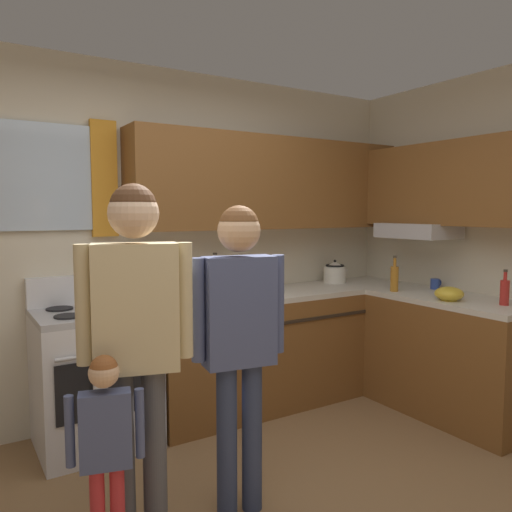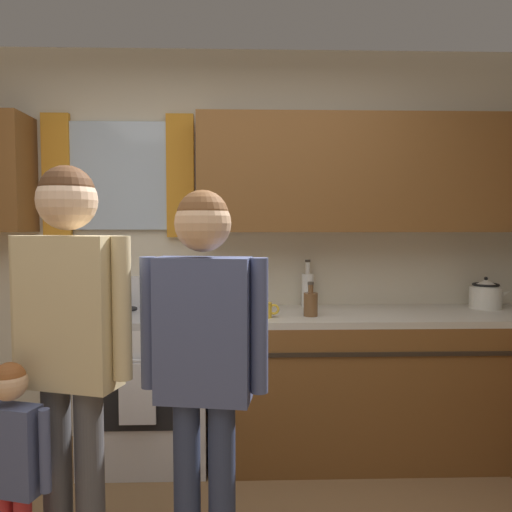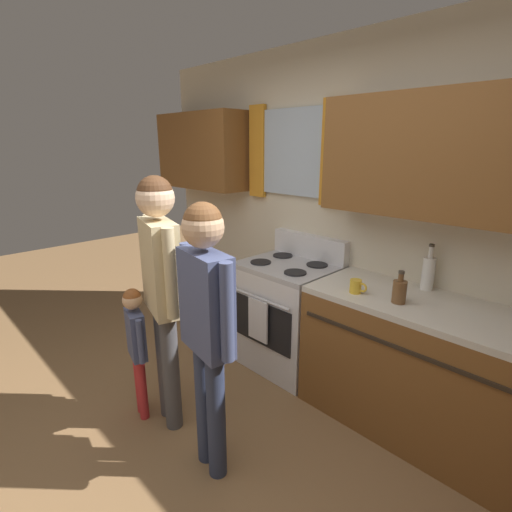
% 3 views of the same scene
% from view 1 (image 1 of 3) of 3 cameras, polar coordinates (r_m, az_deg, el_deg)
% --- Properties ---
extents(back_wall_unit, '(4.60, 0.42, 2.60)m').
position_cam_1_polar(back_wall_unit, '(3.79, -11.87, 4.31)').
color(back_wall_unit, beige).
rests_on(back_wall_unit, ground).
extents(kitchen_counter_run, '(2.34, 1.85, 0.90)m').
position_cam_1_polar(kitchen_counter_run, '(4.13, 9.69, -10.28)').
color(kitchen_counter_run, brown).
rests_on(kitchen_counter_run, ground).
extents(stove_oven, '(0.73, 0.67, 1.10)m').
position_cam_1_polar(stove_oven, '(3.55, -17.82, -12.74)').
color(stove_oven, silver).
rests_on(stove_oven, ground).
extents(bottle_oil_amber, '(0.06, 0.06, 0.29)m').
position_cam_1_polar(bottle_oil_amber, '(4.16, 15.48, -2.41)').
color(bottle_oil_amber, '#B27223').
rests_on(bottle_oil_amber, kitchen_counter_run).
extents(bottle_milk_white, '(0.08, 0.08, 0.31)m').
position_cam_1_polar(bottle_milk_white, '(3.99, -4.67, -2.39)').
color(bottle_milk_white, white).
rests_on(bottle_milk_white, kitchen_counter_run).
extents(bottle_squat_brown, '(0.08, 0.08, 0.21)m').
position_cam_1_polar(bottle_squat_brown, '(3.68, -2.58, -3.69)').
color(bottle_squat_brown, brown).
rests_on(bottle_squat_brown, kitchen_counter_run).
extents(bottle_sauce_red, '(0.06, 0.06, 0.25)m').
position_cam_1_polar(bottle_sauce_red, '(3.83, 26.44, -3.65)').
color(bottle_sauce_red, red).
rests_on(bottle_sauce_red, kitchen_counter_run).
extents(mug_mustard_yellow, '(0.12, 0.08, 0.09)m').
position_cam_1_polar(mug_mustard_yellow, '(3.52, -6.01, -4.63)').
color(mug_mustard_yellow, gold).
rests_on(mug_mustard_yellow, kitchen_counter_run).
extents(mug_cobalt_blue, '(0.11, 0.07, 0.08)m').
position_cam_1_polar(mug_cobalt_blue, '(4.39, 19.73, -2.99)').
color(mug_cobalt_blue, '#2D479E').
rests_on(mug_cobalt_blue, kitchen_counter_run).
extents(stovetop_kettle, '(0.27, 0.20, 0.21)m').
position_cam_1_polar(stovetop_kettle, '(4.55, 8.97, -1.82)').
color(stovetop_kettle, silver).
rests_on(stovetop_kettle, kitchen_counter_run).
extents(mixing_bowl, '(0.20, 0.20, 0.10)m').
position_cam_1_polar(mixing_bowl, '(3.86, 21.11, -4.06)').
color(mixing_bowl, gold).
rests_on(mixing_bowl, kitchen_counter_run).
extents(adult_holding_child, '(0.50, 0.26, 1.66)m').
position_cam_1_polar(adult_holding_child, '(2.34, -13.51, -7.21)').
color(adult_holding_child, '#4C4C51').
rests_on(adult_holding_child, ground).
extents(adult_in_plaid, '(0.49, 0.21, 1.57)m').
position_cam_1_polar(adult_in_plaid, '(2.52, -1.93, -7.57)').
color(adult_in_plaid, '#2D3856').
rests_on(adult_in_plaid, ground).
extents(small_child, '(0.31, 0.14, 0.95)m').
position_cam_1_polar(small_child, '(2.33, -16.73, -19.18)').
color(small_child, red).
rests_on(small_child, ground).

